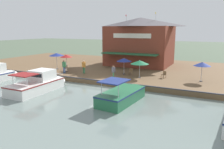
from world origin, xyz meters
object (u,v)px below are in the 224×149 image
(patio_umbrella_mid_patio_right, at_px, (124,60))
(cafe_chair_facing_river, at_px, (66,68))
(person_at_quay_edge, at_px, (113,70))
(person_mid_patio, at_px, (64,65))
(patio_umbrella_near_quay_edge, at_px, (202,64))
(person_near_entrance, at_px, (84,65))
(motorboat_distant_upstream, at_px, (124,94))
(patio_umbrella_back_row, at_px, (140,62))
(motorboat_mid_row, at_px, (41,83))
(cafe_chair_mid_patio, at_px, (164,74))
(waterfront_restaurant, at_px, (140,41))
(tree_behind_restaurant, at_px, (131,33))
(patio_umbrella_by_entrance, at_px, (66,56))
(patio_umbrella_far_corner, at_px, (56,54))
(cafe_chair_far_corner_seat, at_px, (131,71))

(patio_umbrella_mid_patio_right, bearing_deg, cafe_chair_facing_river, -80.87)
(cafe_chair_facing_river, relative_size, person_at_quay_edge, 0.54)
(person_at_quay_edge, distance_m, person_mid_patio, 7.44)
(patio_umbrella_near_quay_edge, xyz_separation_m, person_at_quay_edge, (2.98, -9.77, -1.04))
(patio_umbrella_near_quay_edge, relative_size, person_near_entrance, 1.27)
(motorboat_distant_upstream, bearing_deg, patio_umbrella_near_quay_edge, 146.33)
(patio_umbrella_near_quay_edge, xyz_separation_m, person_near_entrance, (1.99, -14.71, -0.87))
(person_near_entrance, bearing_deg, patio_umbrella_back_row, 95.79)
(motorboat_mid_row, bearing_deg, patio_umbrella_near_quay_edge, 121.94)
(cafe_chair_mid_patio, height_order, motorboat_mid_row, motorboat_mid_row)
(waterfront_restaurant, relative_size, cafe_chair_facing_river, 12.50)
(waterfront_restaurant, distance_m, patio_umbrella_mid_patio_right, 9.15)
(tree_behind_restaurant, bearing_deg, patio_umbrella_by_entrance, -13.76)
(tree_behind_restaurant, bearing_deg, patio_umbrella_far_corner, -23.89)
(patio_umbrella_far_corner, xyz_separation_m, tree_behind_restaurant, (-14.23, 6.30, 3.02))
(patio_umbrella_back_row, xyz_separation_m, motorboat_distant_upstream, (7.58, 1.19, -1.87))
(motorboat_distant_upstream, bearing_deg, cafe_chair_mid_patio, 169.77)
(motorboat_mid_row, bearing_deg, tree_behind_restaurant, 176.79)
(patio_umbrella_by_entrance, height_order, cafe_chair_far_corner_seat, patio_umbrella_by_entrance)
(patio_umbrella_by_entrance, xyz_separation_m, motorboat_distant_upstream, (6.95, 11.85, -2.16))
(tree_behind_restaurant, bearing_deg, person_mid_patio, -11.13)
(cafe_chair_facing_river, distance_m, motorboat_mid_row, 8.59)
(patio_umbrella_far_corner, relative_size, person_near_entrance, 1.37)
(motorboat_mid_row, height_order, tree_behind_restaurant, tree_behind_restaurant)
(patio_umbrella_by_entrance, distance_m, tree_behind_restaurant, 15.95)
(waterfront_restaurant, relative_size, patio_umbrella_far_corner, 4.29)
(patio_umbrella_far_corner, bearing_deg, patio_umbrella_by_entrance, 69.16)
(motorboat_mid_row, bearing_deg, cafe_chair_facing_river, -160.06)
(cafe_chair_far_corner_seat, bearing_deg, waterfront_restaurant, -168.21)
(patio_umbrella_near_quay_edge, relative_size, tree_behind_restaurant, 0.32)
(motorboat_distant_upstream, height_order, tree_behind_restaurant, tree_behind_restaurant)
(patio_umbrella_far_corner, relative_size, cafe_chair_facing_river, 2.92)
(motorboat_distant_upstream, bearing_deg, patio_umbrella_mid_patio_right, -156.71)
(cafe_chair_facing_river, bearing_deg, patio_umbrella_far_corner, -105.67)
(patio_umbrella_near_quay_edge, bearing_deg, patio_umbrella_back_row, -80.23)
(tree_behind_restaurant, bearing_deg, person_near_entrance, -2.70)
(patio_umbrella_far_corner, xyz_separation_m, person_mid_patio, (2.17, 3.08, -1.07))
(waterfront_restaurant, distance_m, cafe_chair_facing_river, 13.30)
(patio_umbrella_mid_patio_right, xyz_separation_m, patio_umbrella_near_quay_edge, (-0.07, 9.62, 0.07))
(person_mid_patio, xyz_separation_m, motorboat_distant_upstream, (5.76, 11.35, -1.08))
(patio_umbrella_far_corner, distance_m, cafe_chair_facing_river, 2.79)
(motorboat_mid_row, bearing_deg, person_at_quay_edge, 139.91)
(person_at_quay_edge, relative_size, tree_behind_restaurant, 0.22)
(patio_umbrella_far_corner, bearing_deg, person_at_quay_edge, 78.60)
(waterfront_restaurant, bearing_deg, tree_behind_restaurant, -142.51)
(patio_umbrella_by_entrance, distance_m, cafe_chair_facing_river, 1.86)
(person_mid_patio, bearing_deg, patio_umbrella_mid_patio_right, 111.32)
(patio_umbrella_near_quay_edge, bearing_deg, tree_behind_restaurant, -133.71)
(patio_umbrella_back_row, xyz_separation_m, person_near_entrance, (0.78, -7.66, -0.79))
(cafe_chair_mid_patio, height_order, tree_behind_restaurant, tree_behind_restaurant)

